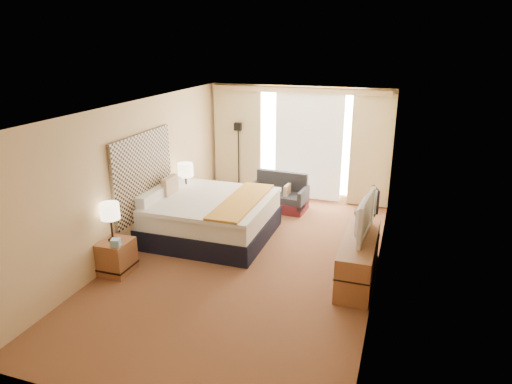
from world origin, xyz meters
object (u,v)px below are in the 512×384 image
(bed, at_px, (208,216))
(loveseat, at_px, (279,197))
(media_dresser, at_px, (359,258))
(desk_chair, at_px, (368,214))
(nightstand_left, at_px, (117,257))
(lamp_left, at_px, (110,212))
(lamp_right, at_px, (186,170))
(floor_lamp, at_px, (238,144))
(television, at_px, (359,216))
(nightstand_right, at_px, (187,205))

(bed, relative_size, loveseat, 1.75)
(media_dresser, bearing_deg, desk_chair, 91.08)
(media_dresser, bearing_deg, nightstand_left, -164.16)
(media_dresser, bearing_deg, lamp_left, -164.53)
(nightstand_left, height_order, lamp_right, lamp_right)
(nightstand_left, xyz_separation_m, lamp_left, (-0.05, 0.01, 0.76))
(bed, relative_size, lamp_right, 3.46)
(nightstand_left, bearing_deg, media_dresser, 15.84)
(floor_lamp, xyz_separation_m, television, (3.19, -3.22, -0.20))
(floor_lamp, height_order, lamp_right, floor_lamp)
(loveseat, relative_size, floor_lamp, 0.75)
(loveseat, distance_m, lamp_right, 2.19)
(nightstand_left, distance_m, desk_chair, 4.61)
(nightstand_right, bearing_deg, lamp_right, -61.26)
(nightstand_right, distance_m, lamp_right, 0.79)
(lamp_left, xyz_separation_m, television, (3.70, 1.11, -0.02))
(nightstand_right, xyz_separation_m, bed, (0.81, -0.71, 0.13))
(bed, distance_m, floor_lamp, 2.71)
(nightstand_right, xyz_separation_m, floor_lamp, (0.46, 1.85, 0.95))
(nightstand_left, relative_size, desk_chair, 0.58)
(media_dresser, height_order, television, television)
(desk_chair, bearing_deg, bed, 177.75)
(loveseat, bearing_deg, media_dresser, -48.20)
(nightstand_left, xyz_separation_m, loveseat, (1.67, 3.65, -0.01))
(nightstand_right, xyz_separation_m, lamp_left, (-0.05, -2.49, 0.76))
(desk_chair, bearing_deg, floor_lamp, 132.49)
(lamp_right, bearing_deg, floor_lamp, 77.60)
(media_dresser, xyz_separation_m, lamp_right, (-3.66, 1.38, 0.71))
(floor_lamp, xyz_separation_m, lamp_left, (-0.51, -4.34, -0.19))
(nightstand_right, bearing_deg, media_dresser, -21.40)
(nightstand_left, relative_size, nightstand_right, 1.00)
(nightstand_right, relative_size, television, 0.49)
(nightstand_left, xyz_separation_m, media_dresser, (3.70, 1.05, 0.07))
(desk_chair, bearing_deg, nightstand_left, -164.26)
(floor_lamp, height_order, lamp_left, floor_lamp)
(lamp_left, bearing_deg, bed, 64.28)
(nightstand_right, height_order, floor_lamp, floor_lamp)
(nightstand_left, height_order, loveseat, loveseat)
(nightstand_right, height_order, lamp_left, lamp_left)
(media_dresser, bearing_deg, television, 122.91)
(nightstand_left, bearing_deg, nightstand_right, 90.00)
(desk_chair, bearing_deg, media_dresser, -110.37)
(nightstand_right, relative_size, lamp_left, 0.87)
(television, bearing_deg, nightstand_right, 73.90)
(bed, distance_m, lamp_left, 2.07)
(lamp_left, distance_m, lamp_right, 2.42)
(nightstand_left, bearing_deg, desk_chair, 37.20)
(loveseat, distance_m, lamp_left, 4.09)
(nightstand_left, distance_m, loveseat, 4.01)
(nightstand_right, xyz_separation_m, lamp_right, (0.04, -0.07, 0.78))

